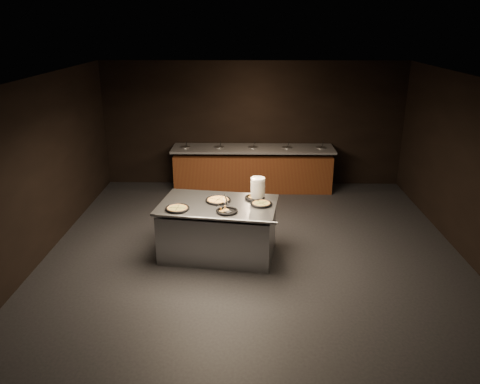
{
  "coord_description": "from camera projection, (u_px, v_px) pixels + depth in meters",
  "views": [
    {
      "loc": [
        -0.1,
        -6.81,
        3.7
      ],
      "look_at": [
        -0.24,
        0.3,
        1.11
      ],
      "focal_mm": 35.0,
      "sensor_mm": 36.0,
      "label": 1
    }
  ],
  "objects": [
    {
      "name": "pan_cheese_slices_a",
      "position": [
        255.0,
        198.0,
        7.84
      ],
      "size": [
        0.34,
        0.34,
        0.04
      ],
      "rotation": [
        0.0,
        0.0,
        0.7
      ],
      "color": "black",
      "rests_on": "serving_counter"
    },
    {
      "name": "pan_veggie_slices",
      "position": [
        261.0,
        204.0,
        7.59
      ],
      "size": [
        0.35,
        0.35,
        0.04
      ],
      "rotation": [
        0.0,
        0.0,
        -0.92
      ],
      "color": "black",
      "rests_on": "serving_counter"
    },
    {
      "name": "room",
      "position": [
        255.0,
        178.0,
        7.17
      ],
      "size": [
        7.02,
        8.02,
        2.92
      ],
      "color": "black",
      "rests_on": "ground"
    },
    {
      "name": "pan_cheese_whole",
      "position": [
        218.0,
        200.0,
        7.74
      ],
      "size": [
        0.42,
        0.42,
        0.04
      ],
      "rotation": [
        0.0,
        0.0,
        -0.38
      ],
      "color": "black",
      "rests_on": "serving_counter"
    },
    {
      "name": "server_left",
      "position": [
        225.0,
        200.0,
        7.57
      ],
      "size": [
        0.19,
        0.33,
        0.17
      ],
      "rotation": [
        0.0,
        0.0,
        2.03
      ],
      "color": "#A5A7AC",
      "rests_on": "serving_counter"
    },
    {
      "name": "server_right",
      "position": [
        222.0,
        207.0,
        7.32
      ],
      "size": [
        0.26,
        0.25,
        0.16
      ],
      "rotation": [
        0.0,
        0.0,
        -0.7
      ],
      "color": "#A5A7AC",
      "rests_on": "serving_counter"
    },
    {
      "name": "plate_stack",
      "position": [
        258.0,
        188.0,
        7.83
      ],
      "size": [
        0.24,
        0.24,
        0.35
      ],
      "primitive_type": "cylinder",
      "color": "white",
      "rests_on": "serving_counter"
    },
    {
      "name": "serving_counter",
      "position": [
        218.0,
        230.0,
        7.8
      ],
      "size": [
        2.05,
        1.48,
        0.91
      ],
      "rotation": [
        0.0,
        0.0,
        -0.14
      ],
      "color": "#A5A7AC",
      "rests_on": "ground"
    },
    {
      "name": "pan_cheese_slices_b",
      "position": [
        227.0,
        211.0,
        7.29
      ],
      "size": [
        0.34,
        0.34,
        0.04
      ],
      "rotation": [
        0.0,
        0.0,
        1.99
      ],
      "color": "black",
      "rests_on": "serving_counter"
    },
    {
      "name": "salad_bar",
      "position": [
        253.0,
        171.0,
        10.86
      ],
      "size": [
        3.7,
        0.83,
        1.18
      ],
      "color": "#562E14",
      "rests_on": "ground"
    },
    {
      "name": "pan_veggie_whole",
      "position": [
        177.0,
        208.0,
        7.39
      ],
      "size": [
        0.39,
        0.39,
        0.04
      ],
      "rotation": [
        0.0,
        0.0,
        -0.1
      ],
      "color": "black",
      "rests_on": "serving_counter"
    }
  ]
}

